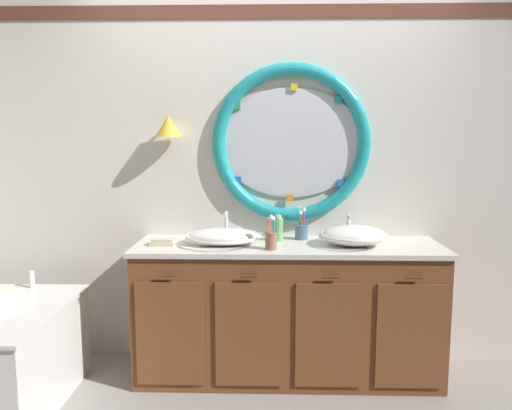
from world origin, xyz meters
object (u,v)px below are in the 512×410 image
Objects in this scene: sink_basin_left at (223,236)px; folded_hand_towel at (163,242)px; soap_dispenser at (278,229)px; sink_basin_right at (354,235)px; toothbrush_holder_right at (301,231)px; toothbrush_holder_left at (271,239)px.

folded_hand_towel is at bearing -176.50° from sink_basin_left.
soap_dispenser is (0.34, 0.13, 0.03)m from sink_basin_left.
toothbrush_holder_right reaches higher than sink_basin_right.
sink_basin_left is 2.63× the size of soap_dispenser.
sink_basin_left is at bearing 157.06° from toothbrush_holder_left.
toothbrush_holder_right is at bearing 19.74° from sink_basin_left.
toothbrush_holder_left is 0.26m from soap_dispenser.
toothbrush_holder_left is 0.97× the size of toothbrush_holder_right.
toothbrush_holder_left reaches higher than soap_dispenser.
sink_basin_right is 1.97× the size of toothbrush_holder_left.
sink_basin_right is at bearing -0.00° from sink_basin_left.
sink_basin_right reaches higher than folded_hand_towel.
sink_basin_left is at bearing 3.50° from folded_hand_towel.
sink_basin_right reaches higher than sink_basin_left.
folded_hand_towel is (-0.87, -0.20, -0.04)m from toothbrush_holder_right.
folded_hand_towel is (-0.37, -0.02, -0.03)m from sink_basin_left.
toothbrush_holder_right reaches higher than toothbrush_holder_left.
sink_basin_left is 1.12× the size of sink_basin_right.
soap_dispenser is at bearing 80.29° from toothbrush_holder_left.
sink_basin_left is 0.33m from toothbrush_holder_left.
folded_hand_towel is (-0.67, 0.10, -0.04)m from toothbrush_holder_left.
toothbrush_holder_right is (0.50, 0.18, 0.00)m from sink_basin_left.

